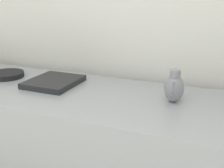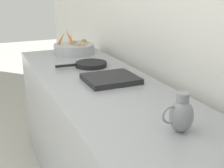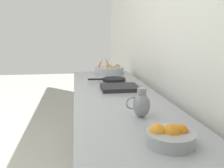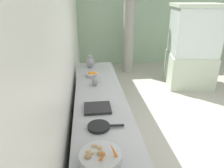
# 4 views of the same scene
# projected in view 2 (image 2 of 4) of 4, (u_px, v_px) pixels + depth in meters

# --- Properties ---
(vegetable_colander) EXTENTS (0.38, 0.38, 0.22)m
(vegetable_colander) POSITION_uv_depth(u_px,v_px,m) (74.00, 48.00, 2.81)
(vegetable_colander) COLOR #ADAFB5
(vegetable_colander) RESTS_ON prep_counter
(metal_pitcher_short) EXTENTS (0.15, 0.11, 0.18)m
(metal_pitcher_short) POSITION_uv_depth(u_px,v_px,m) (181.00, 114.00, 1.31)
(metal_pitcher_short) COLOR gray
(metal_pitcher_short) RESTS_ON prep_counter
(counter_sink_basin) EXTENTS (0.34, 0.30, 0.04)m
(counter_sink_basin) POSITION_uv_depth(u_px,v_px,m) (111.00, 79.00, 2.01)
(counter_sink_basin) COLOR #232326
(counter_sink_basin) RESTS_ON prep_counter
(skillet_on_counter) EXTENTS (0.41, 0.25, 0.03)m
(skillet_on_counter) POSITION_uv_depth(u_px,v_px,m) (91.00, 64.00, 2.37)
(skillet_on_counter) COLOR black
(skillet_on_counter) RESTS_ON prep_counter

